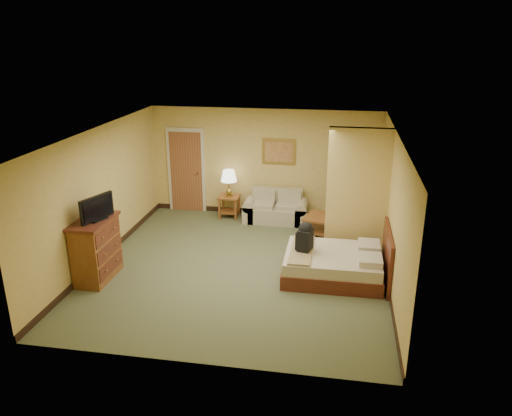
% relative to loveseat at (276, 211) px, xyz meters
% --- Properties ---
extents(floor, '(6.00, 6.00, 0.00)m').
position_rel_loveseat_xyz_m(floor, '(-0.34, -2.57, -0.25)').
color(floor, '#535A3A').
rests_on(floor, ground).
extents(ceiling, '(6.00, 6.00, 0.00)m').
position_rel_loveseat_xyz_m(ceiling, '(-0.34, -2.57, 2.35)').
color(ceiling, white).
rests_on(ceiling, back_wall).
extents(back_wall, '(5.50, 0.02, 2.60)m').
position_rel_loveseat_xyz_m(back_wall, '(-0.34, 0.43, 1.05)').
color(back_wall, tan).
rests_on(back_wall, floor).
extents(left_wall, '(0.02, 6.00, 2.60)m').
position_rel_loveseat_xyz_m(left_wall, '(-3.09, -2.57, 1.05)').
color(left_wall, tan).
rests_on(left_wall, floor).
extents(right_wall, '(0.02, 6.00, 2.60)m').
position_rel_loveseat_xyz_m(right_wall, '(2.41, -2.57, 1.05)').
color(right_wall, tan).
rests_on(right_wall, floor).
extents(partition, '(1.20, 0.15, 2.60)m').
position_rel_loveseat_xyz_m(partition, '(1.81, -1.64, 1.05)').
color(partition, tan).
rests_on(partition, floor).
extents(door, '(0.94, 0.16, 2.10)m').
position_rel_loveseat_xyz_m(door, '(-2.29, 0.40, 0.79)').
color(door, beige).
rests_on(door, floor).
extents(baseboard, '(5.50, 0.02, 0.12)m').
position_rel_loveseat_xyz_m(baseboard, '(-0.34, 0.42, -0.19)').
color(baseboard, black).
rests_on(baseboard, floor).
extents(loveseat, '(1.50, 0.70, 0.76)m').
position_rel_loveseat_xyz_m(loveseat, '(0.00, 0.00, 0.00)').
color(loveseat, tan).
rests_on(loveseat, floor).
extents(side_table, '(0.49, 0.49, 0.54)m').
position_rel_loveseat_xyz_m(side_table, '(-1.15, 0.08, 0.11)').
color(side_table, brown).
rests_on(side_table, floor).
extents(table_lamp, '(0.39, 0.39, 0.64)m').
position_rel_loveseat_xyz_m(table_lamp, '(-1.15, 0.08, 0.78)').
color(table_lamp, olive).
rests_on(table_lamp, side_table).
extents(coffee_table, '(0.92, 0.92, 0.48)m').
position_rel_loveseat_xyz_m(coffee_table, '(1.15, -0.80, 0.10)').
color(coffee_table, brown).
rests_on(coffee_table, floor).
extents(wall_picture, '(0.79, 0.04, 0.62)m').
position_rel_loveseat_xyz_m(wall_picture, '(0.00, 0.41, 1.35)').
color(wall_picture, '#B78E3F').
rests_on(wall_picture, back_wall).
extents(dresser, '(0.56, 1.07, 1.15)m').
position_rel_loveseat_xyz_m(dresser, '(-2.82, -3.44, 0.33)').
color(dresser, brown).
rests_on(dresser, floor).
extents(tv, '(0.30, 0.71, 0.45)m').
position_rel_loveseat_xyz_m(tv, '(-2.72, -3.44, 1.11)').
color(tv, black).
rests_on(tv, dresser).
extents(bed, '(1.87, 1.50, 0.97)m').
position_rel_loveseat_xyz_m(bed, '(1.48, -2.67, 0.02)').
color(bed, '#4E1D12').
rests_on(bed, floor).
extents(backpack, '(0.29, 0.37, 0.57)m').
position_rel_loveseat_xyz_m(backpack, '(0.89, -2.68, 0.53)').
color(backpack, black).
rests_on(backpack, bed).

